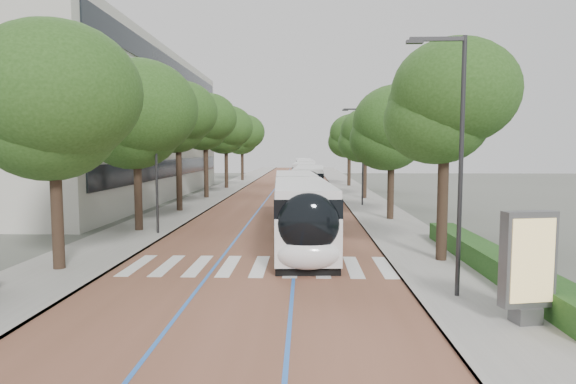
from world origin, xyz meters
The scene contains 22 objects.
ground centered at (0.00, 0.00, 0.00)m, with size 160.00×160.00×0.00m, color #51544C.
road centered at (0.00, 40.00, 0.01)m, with size 11.00×140.00×0.02m, color brown.
sidewalk_left centered at (-7.50, 40.00, 0.06)m, with size 4.00×140.00×0.12m, color gray.
sidewalk_right centered at (7.50, 40.00, 0.06)m, with size 4.00×140.00×0.12m, color gray.
kerb_left centered at (-5.60, 40.00, 0.06)m, with size 0.20×140.00×0.14m, color gray.
kerb_right centered at (5.60, 40.00, 0.06)m, with size 0.20×140.00×0.14m, color gray.
zebra_crossing centered at (0.20, 1.00, 0.03)m, with size 10.55×3.60×0.01m.
lane_line_left centered at (-1.60, 40.00, 0.02)m, with size 0.12×126.00×0.01m, color blue.
lane_line_right centered at (1.60, 40.00, 0.02)m, with size 0.12×126.00×0.01m, color blue.
office_building centered at (-19.47, 28.00, 7.00)m, with size 18.11×40.00×14.00m.
hedge centered at (9.10, 0.00, 0.52)m, with size 1.20×14.00×0.80m, color #163F15.
streetlight_near centered at (6.62, -3.00, 4.82)m, with size 1.82×0.20×8.00m.
streetlight_far centered at (6.62, 22.00, 4.82)m, with size 1.82×0.20×8.00m.
lamp_post_left centered at (-6.10, 8.00, 4.12)m, with size 0.14×0.14×8.00m, color #2A2A2C.
trees_left centered at (-7.50, 25.03, 6.66)m, with size 6.43×61.26×9.48m.
trees_right centered at (7.70, 23.26, 6.07)m, with size 5.74×47.38×8.65m.
lead_bus centered at (1.68, 7.83, 1.63)m, with size 3.51×18.50×3.20m.
bus_queued_0 centered at (2.39, 24.45, 1.62)m, with size 2.94×12.48×3.20m.
bus_queued_1 centered at (1.97, 36.97, 1.62)m, with size 2.62×12.42×3.20m.
bus_queued_2 centered at (2.12, 50.40, 1.62)m, with size 2.69×12.43×3.20m.
bus_queued_3 centered at (1.83, 63.95, 1.62)m, with size 2.70×12.43×3.20m.
ad_panel centered at (7.86, -5.36, 1.68)m, with size 1.48×0.67×2.98m.
Camera 1 is at (1.99, -17.97, 4.69)m, focal length 30.00 mm.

